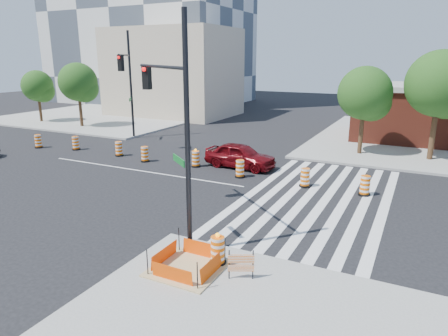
{
  "coord_description": "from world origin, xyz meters",
  "views": [
    {
      "loc": [
        15.24,
        -18.79,
        6.75
      ],
      "look_at": [
        6.6,
        -1.61,
        1.4
      ],
      "focal_mm": 32.0,
      "sensor_mm": 36.0,
      "label": 1
    }
  ],
  "objects": [
    {
      "name": "median_drum_7",
      "position": [
        13.01,
        1.47,
        0.48
      ],
      "size": [
        0.6,
        0.6,
        1.02
      ],
      "color": "black",
      "rests_on": "ground"
    },
    {
      "name": "tree_north_a",
      "position": [
        -21.24,
        10.4,
        3.67
      ],
      "size": [
        3.24,
        3.22,
        5.47
      ],
      "color": "#382314",
      "rests_on": "ground"
    },
    {
      "name": "median_drum_6",
      "position": [
        9.93,
        1.47,
        0.48
      ],
      "size": [
        0.6,
        0.6,
        1.02
      ],
      "color": "black",
      "rests_on": "ground"
    },
    {
      "name": "red_coupe",
      "position": [
        5.18,
        3.48,
        0.78
      ],
      "size": [
        4.67,
        2.13,
        1.55
      ],
      "primitive_type": "imported",
      "rotation": [
        0.0,
        0.0,
        1.5
      ],
      "color": "#58070C",
      "rests_on": "ground"
    },
    {
      "name": "beige_midrise",
      "position": [
        -12.0,
        22.0,
        5.0
      ],
      "size": [
        14.0,
        10.0,
        10.0
      ],
      "primitive_type": "cube",
      "color": "#BBA88F",
      "rests_on": "ground"
    },
    {
      "name": "median_drum_4",
      "position": [
        2.59,
        2.36,
        0.49
      ],
      "size": [
        0.6,
        0.6,
        1.18
      ],
      "color": "black",
      "rests_on": "ground"
    },
    {
      "name": "median_drum_5",
      "position": [
        6.07,
        1.52,
        0.48
      ],
      "size": [
        0.6,
        0.6,
        1.02
      ],
      "color": "black",
      "rests_on": "ground"
    },
    {
      "name": "crosswalk_east",
      "position": [
        10.95,
        0.0,
        0.01
      ],
      "size": [
        6.75,
        13.5,
        0.01
      ],
      "color": "silver",
      "rests_on": "ground"
    },
    {
      "name": "median_drum_1",
      "position": [
        -7.96,
        2.47,
        0.48
      ],
      "size": [
        0.6,
        0.6,
        1.02
      ],
      "color": "black",
      "rests_on": "ground"
    },
    {
      "name": "tree_north_b",
      "position": [
        -15.05,
        10.08,
        4.22
      ],
      "size": [
        3.7,
        3.7,
        6.29
      ],
      "color": "#382314",
      "rests_on": "ground"
    },
    {
      "name": "median_drum_2",
      "position": [
        -3.75,
        2.44,
        0.48
      ],
      "size": [
        0.6,
        0.6,
        1.02
      ],
      "color": "black",
      "rests_on": "ground"
    },
    {
      "name": "pit_drum",
      "position": [
        9.72,
        -8.28,
        0.61
      ],
      "size": [
        0.57,
        0.57,
        1.12
      ],
      "color": "black",
      "rests_on": "ground"
    },
    {
      "name": "median_drum_3",
      "position": [
        -1.11,
        1.95,
        0.48
      ],
      "size": [
        0.6,
        0.6,
        1.02
      ],
      "color": "black",
      "rests_on": "ground"
    },
    {
      "name": "signal_pole_se",
      "position": [
        7.03,
        -6.7,
        4.95
      ],
      "size": [
        4.84,
        3.94,
        8.07
      ],
      "rotation": [
        0.0,
        0.0,
        2.46
      ],
      "color": "black",
      "rests_on": "ground"
    },
    {
      "name": "tree_north_d",
      "position": [
        15.96,
        10.69,
        4.87
      ],
      "size": [
        4.27,
        4.27,
        7.26
      ],
      "color": "#382314",
      "rests_on": "ground"
    },
    {
      "name": "lane_centerline",
      "position": [
        0.0,
        0.0,
        0.01
      ],
      "size": [
        14.0,
        0.12,
        0.01
      ],
      "primitive_type": "cube",
      "color": "silver",
      "rests_on": "ground"
    },
    {
      "name": "ground",
      "position": [
        0.0,
        0.0,
        0.0
      ],
      "size": [
        120.0,
        120.0,
        0.0
      ],
      "primitive_type": "plane",
      "color": "black",
      "rests_on": "ground"
    },
    {
      "name": "tree_north_c",
      "position": [
        11.47,
        10.35,
        4.17
      ],
      "size": [
        3.65,
        3.65,
        6.21
      ],
      "color": "#382314",
      "rests_on": "ground"
    },
    {
      "name": "excavation_pit",
      "position": [
        9.0,
        -9.0,
        0.22
      ],
      "size": [
        2.2,
        2.2,
        0.9
      ],
      "color": "tan",
      "rests_on": "ground"
    },
    {
      "name": "sidewalk_nw",
      "position": [
        -18.0,
        18.0,
        0.07
      ],
      "size": [
        22.0,
        22.0,
        0.15
      ],
      "primitive_type": "cube",
      "color": "gray",
      "rests_on": "ground"
    },
    {
      "name": "barricade",
      "position": [
        10.78,
        -8.76,
        0.68
      ],
      "size": [
        0.75,
        0.39,
        0.96
      ],
      "rotation": [
        0.0,
        0.0,
        0.45
      ],
      "color": "#F06105",
      "rests_on": "ground"
    },
    {
      "name": "signal_pole_nw",
      "position": [
        -6.08,
        6.65,
        5.33
      ],
      "size": [
        3.76,
        5.58,
        8.71
      ],
      "rotation": [
        0.0,
        0.0,
        -0.99
      ],
      "color": "black",
      "rests_on": "ground"
    },
    {
      "name": "median_drum_0",
      "position": [
        -11.07,
        1.68,
        0.48
      ],
      "size": [
        0.6,
        0.6,
        1.02
      ],
      "color": "black",
      "rests_on": "ground"
    }
  ]
}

